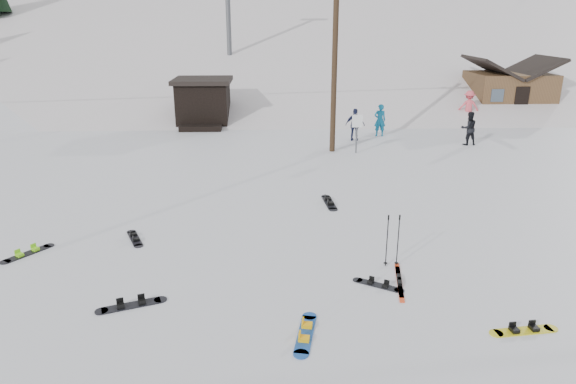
{
  "coord_description": "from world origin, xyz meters",
  "views": [
    {
      "loc": [
        -1.01,
        -10.19,
        6.12
      ],
      "look_at": [
        -0.51,
        3.72,
        1.4
      ],
      "focal_mm": 32.0,
      "sensor_mm": 36.0,
      "label": 1
    }
  ],
  "objects_px": {
    "cabin": "(508,91)",
    "hero_snowboard": "(305,333)",
    "hero_skis": "(399,281)",
    "utility_pole": "(335,52)"
  },
  "relations": [
    {
      "from": "utility_pole",
      "to": "hero_snowboard",
      "type": "bearing_deg",
      "value": -98.71
    },
    {
      "from": "cabin",
      "to": "hero_skis",
      "type": "xyz_separation_m",
      "value": [
        -12.89,
        -23.12,
        -1.45
      ]
    },
    {
      "from": "hero_snowboard",
      "to": "hero_skis",
      "type": "height_order",
      "value": "hero_snowboard"
    },
    {
      "from": "hero_snowboard",
      "to": "hero_skis",
      "type": "bearing_deg",
      "value": -37.79
    },
    {
      "from": "utility_pole",
      "to": "hero_skis",
      "type": "bearing_deg",
      "value": -89.5
    },
    {
      "from": "utility_pole",
      "to": "cabin",
      "type": "distance_m",
      "value": 16.71
    },
    {
      "from": "utility_pole",
      "to": "hero_snowboard",
      "type": "relative_size",
      "value": 5.56
    },
    {
      "from": "utility_pole",
      "to": "hero_snowboard",
      "type": "distance_m",
      "value": 16.11
    },
    {
      "from": "cabin",
      "to": "hero_skis",
      "type": "distance_m",
      "value": 26.51
    },
    {
      "from": "cabin",
      "to": "hero_snowboard",
      "type": "height_order",
      "value": "cabin"
    }
  ]
}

